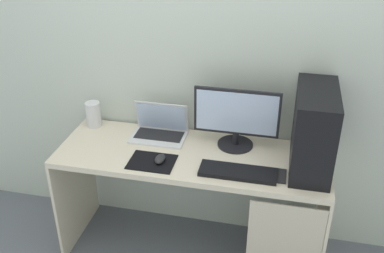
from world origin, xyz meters
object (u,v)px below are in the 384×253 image
(speaker, at_px, (93,114))
(keyboard, at_px, (238,172))
(mouse_left, at_px, (160,159))
(cell_phone, at_px, (280,176))
(pc_tower, at_px, (314,130))
(laptop, at_px, (160,130))
(monitor, at_px, (236,118))

(speaker, relative_size, keyboard, 0.39)
(mouse_left, relative_size, cell_phone, 0.74)
(pc_tower, bearing_deg, laptop, 171.17)
(speaker, xyz_separation_m, keyboard, (0.98, -0.34, -0.07))
(speaker, bearing_deg, mouse_left, -31.16)
(laptop, bearing_deg, cell_phone, -20.70)
(laptop, height_order, mouse_left, laptop)
(pc_tower, xyz_separation_m, keyboard, (-0.37, -0.17, -0.22))
(monitor, distance_m, keyboard, 0.34)
(cell_phone, bearing_deg, mouse_left, -179.66)
(speaker, distance_m, mouse_left, 0.63)
(pc_tower, xyz_separation_m, monitor, (-0.43, 0.12, -0.04))
(speaker, distance_m, cell_phone, 1.25)
(speaker, distance_m, keyboard, 1.04)
(laptop, relative_size, keyboard, 0.79)
(laptop, height_order, cell_phone, laptop)
(monitor, xyz_separation_m, cell_phone, (0.28, -0.27, -0.18))
(monitor, relative_size, mouse_left, 5.20)
(keyboard, distance_m, cell_phone, 0.22)
(laptop, xyz_separation_m, keyboard, (0.53, -0.31, -0.03))
(laptop, xyz_separation_m, cell_phone, (0.75, -0.28, -0.04))
(monitor, height_order, mouse_left, monitor)
(pc_tower, bearing_deg, monitor, 164.15)
(mouse_left, bearing_deg, pc_tower, 10.24)
(laptop, bearing_deg, pc_tower, -8.83)
(pc_tower, height_order, cell_phone, pc_tower)
(monitor, height_order, cell_phone, monitor)
(speaker, xyz_separation_m, mouse_left, (0.54, -0.32, -0.06))
(pc_tower, xyz_separation_m, laptop, (-0.90, 0.14, -0.18))
(mouse_left, bearing_deg, laptop, 106.55)
(monitor, xyz_separation_m, speaker, (-0.93, 0.05, -0.10))
(laptop, distance_m, keyboard, 0.61)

